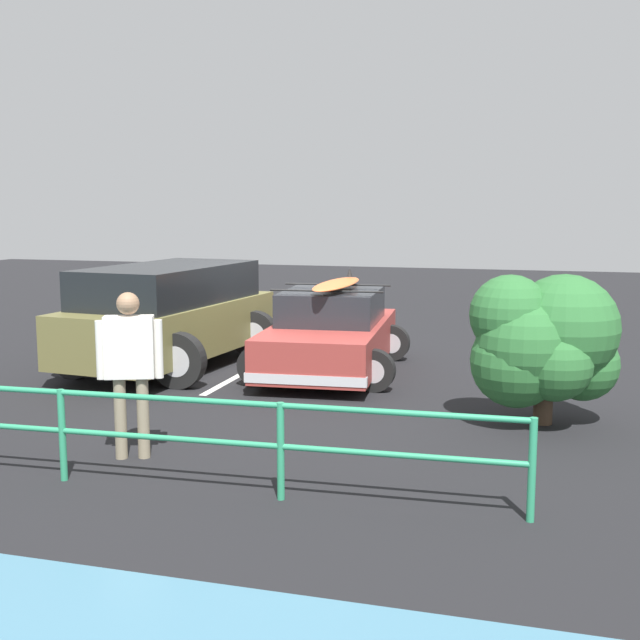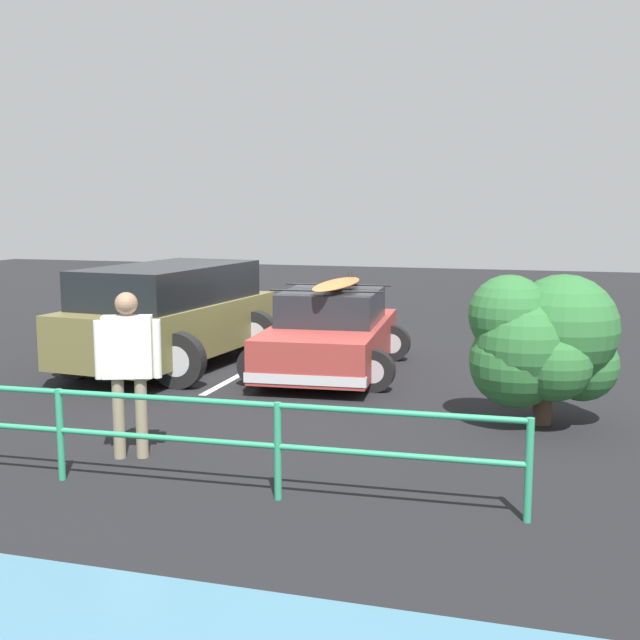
{
  "view_description": "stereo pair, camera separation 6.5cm",
  "coord_description": "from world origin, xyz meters",
  "px_view_note": "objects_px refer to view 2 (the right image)",
  "views": [
    {
      "loc": [
        -4.02,
        12.52,
        2.73
      ],
      "look_at": [
        -0.65,
        0.7,
        0.95
      ],
      "focal_mm": 45.0,
      "sensor_mm": 36.0,
      "label": 1
    },
    {
      "loc": [
        -4.08,
        12.5,
        2.73
      ],
      "look_at": [
        -0.65,
        0.7,
        0.95
      ],
      "focal_mm": 45.0,
      "sensor_mm": 36.0,
      "label": 2
    }
  ],
  "objects_px": {
    "sedan_car": "(331,334)",
    "person_bystander": "(128,359)",
    "bush_near_left": "(542,343)",
    "suv_car": "(171,314)"
  },
  "relations": [
    {
      "from": "sedan_car",
      "to": "person_bystander",
      "type": "distance_m",
      "value": 5.04
    },
    {
      "from": "sedan_car",
      "to": "bush_near_left",
      "type": "xyz_separation_m",
      "value": [
        -3.35,
        2.39,
        0.41
      ]
    },
    {
      "from": "suv_car",
      "to": "bush_near_left",
      "type": "distance_m",
      "value": 6.37
    },
    {
      "from": "suv_car",
      "to": "person_bystander",
      "type": "xyz_separation_m",
      "value": [
        -1.81,
        4.58,
        0.18
      ]
    },
    {
      "from": "sedan_car",
      "to": "bush_near_left",
      "type": "bearing_deg",
      "value": 144.51
    },
    {
      "from": "sedan_car",
      "to": "suv_car",
      "type": "relative_size",
      "value": 0.88
    },
    {
      "from": "suv_car",
      "to": "person_bystander",
      "type": "bearing_deg",
      "value": 111.53
    },
    {
      "from": "sedan_car",
      "to": "person_bystander",
      "type": "height_order",
      "value": "person_bystander"
    },
    {
      "from": "suv_car",
      "to": "person_bystander",
      "type": "relative_size",
      "value": 2.54
    },
    {
      "from": "sedan_car",
      "to": "bush_near_left",
      "type": "distance_m",
      "value": 4.13
    }
  ]
}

